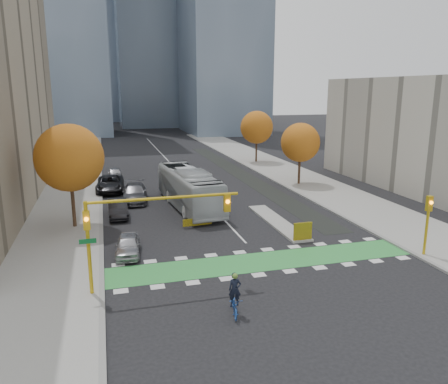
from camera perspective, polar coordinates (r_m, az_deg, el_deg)
ground at (r=27.11m, az=6.30°, el=-10.15°), size 300.00×300.00×0.00m
sidewalk_west at (r=44.53m, az=-20.28°, el=-1.41°), size 7.00×120.00×0.15m
sidewalk_east at (r=49.92m, az=12.25°, el=0.65°), size 7.00×120.00×0.15m
curb_west at (r=44.34m, az=-15.78°, el=-1.13°), size 0.30×120.00×0.16m
curb_east at (r=48.41m, az=8.58°, el=0.42°), size 0.30×120.00×0.16m
bike_crossing at (r=28.40m, az=5.17°, el=-8.99°), size 20.00×3.00×0.01m
centre_line at (r=64.64m, az=-6.91°, el=3.65°), size 0.15×70.00×0.01m
bike_lane_paint at (r=56.70m, az=2.16°, el=2.38°), size 2.50×50.00×0.01m
median_island at (r=36.34m, az=6.93°, el=-3.87°), size 1.60×10.00×0.16m
hazard_board at (r=31.96m, az=10.24°, el=-5.06°), size 1.40×0.12×1.30m
tower_ne at (r=113.61m, az=-0.28°, el=23.08°), size 18.00×24.00×60.00m
tower_far at (r=165.72m, az=-14.57°, el=23.09°), size 26.00×26.00×80.00m
tree_west at (r=35.50m, az=-19.54°, el=4.22°), size 5.20×5.20×8.22m
tree_east_near at (r=50.22m, az=9.94°, el=6.38°), size 4.40×4.40×7.08m
tree_east_far at (r=65.09m, az=4.29°, el=8.42°), size 4.80×4.80×7.65m
traffic_signal_west at (r=23.55m, az=-11.23°, el=-3.54°), size 8.53×0.56×5.20m
traffic_signal_east at (r=31.13m, az=25.09°, el=-2.92°), size 0.35×0.43×4.10m
cyclist at (r=21.88m, az=1.42°, el=-14.01°), size 1.00×1.96×2.15m
bus at (r=40.49m, az=-4.59°, el=0.49°), size 4.14×13.12×3.59m
parked_car_a at (r=29.82m, az=-12.43°, el=-6.79°), size 1.99×4.06×1.33m
parked_car_b at (r=38.66m, az=-13.72°, el=-2.08°), size 1.66×4.58×1.50m
parked_car_c at (r=43.56m, az=-11.59°, el=-0.13°), size 2.88×5.92×1.66m
parked_car_d at (r=48.36m, az=-14.66°, el=1.04°), size 3.14×6.19×1.68m
parked_car_e at (r=54.54m, az=-14.05°, el=2.32°), size 1.74×4.26×1.45m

